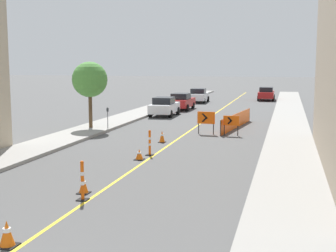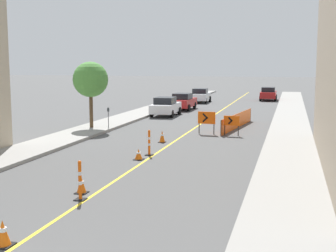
{
  "view_description": "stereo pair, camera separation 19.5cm",
  "coord_description": "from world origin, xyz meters",
  "px_view_note": "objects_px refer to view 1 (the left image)",
  "views": [
    {
      "loc": [
        6.16,
        -5.87,
        4.41
      ],
      "look_at": [
        -0.14,
        18.68,
        1.0
      ],
      "focal_mm": 50.0,
      "sensor_mm": 36.0,
      "label": 1
    },
    {
      "loc": [
        6.35,
        -5.82,
        4.41
      ],
      "look_at": [
        -0.14,
        18.68,
        1.0
      ],
      "focal_mm": 50.0,
      "sensor_mm": 36.0,
      "label": 2
    }
  ],
  "objects_px": {
    "traffic_cone_second": "(84,185)",
    "parked_car_curb_mid": "(181,101)",
    "traffic_cone_nearest": "(7,234)",
    "parked_car_curb_near": "(164,106)",
    "delineator_post_front": "(82,183)",
    "delineator_post_rear": "(150,144)",
    "arrow_barricade_primary": "(206,119)",
    "arrow_barricade_secondary": "(231,122)",
    "street_tree_left_near": "(90,80)",
    "traffic_cone_fourth": "(162,137)",
    "parked_car_opposite_side": "(266,94)",
    "traffic_cone_third": "(139,154)",
    "parked_car_curb_far": "(199,95)",
    "parking_meter_far_curb": "(108,113)"
  },
  "relations": [
    {
      "from": "traffic_cone_second",
      "to": "parked_car_curb_mid",
      "type": "bearing_deg",
      "value": 96.2
    },
    {
      "from": "traffic_cone_nearest",
      "to": "parked_car_curb_near",
      "type": "relative_size",
      "value": 0.15
    },
    {
      "from": "delineator_post_front",
      "to": "delineator_post_rear",
      "type": "height_order",
      "value": "delineator_post_front"
    },
    {
      "from": "arrow_barricade_primary",
      "to": "parked_car_curb_mid",
      "type": "distance_m",
      "value": 15.47
    },
    {
      "from": "traffic_cone_second",
      "to": "arrow_barricade_secondary",
      "type": "xyz_separation_m",
      "value": [
        3.35,
        14.1,
        0.58
      ]
    },
    {
      "from": "delineator_post_front",
      "to": "delineator_post_rear",
      "type": "bearing_deg",
      "value": 90.18
    },
    {
      "from": "street_tree_left_near",
      "to": "arrow_barricade_secondary",
      "type": "bearing_deg",
      "value": -0.8
    },
    {
      "from": "traffic_cone_second",
      "to": "street_tree_left_near",
      "type": "distance_m",
      "value": 15.73
    },
    {
      "from": "traffic_cone_fourth",
      "to": "parked_car_opposite_side",
      "type": "distance_m",
      "value": 32.3
    },
    {
      "from": "traffic_cone_third",
      "to": "arrow_barricade_secondary",
      "type": "xyz_separation_m",
      "value": [
        3.23,
        8.28,
        0.62
      ]
    },
    {
      "from": "parked_car_curb_near",
      "to": "parked_car_opposite_side",
      "type": "bearing_deg",
      "value": 67.06
    },
    {
      "from": "traffic_cone_second",
      "to": "street_tree_left_near",
      "type": "bearing_deg",
      "value": 112.79
    },
    {
      "from": "arrow_barricade_primary",
      "to": "parked_car_curb_far",
      "type": "relative_size",
      "value": 0.32
    },
    {
      "from": "traffic_cone_fourth",
      "to": "parked_car_curb_mid",
      "type": "distance_m",
      "value": 18.59
    },
    {
      "from": "delineator_post_rear",
      "to": "parked_car_opposite_side",
      "type": "distance_m",
      "value": 35.95
    },
    {
      "from": "arrow_barricade_secondary",
      "to": "parking_meter_far_curb",
      "type": "relative_size",
      "value": 0.91
    },
    {
      "from": "parked_car_curb_mid",
      "to": "street_tree_left_near",
      "type": "bearing_deg",
      "value": -99.47
    },
    {
      "from": "arrow_barricade_secondary",
      "to": "traffic_cone_third",
      "type": "bearing_deg",
      "value": -106.19
    },
    {
      "from": "traffic_cone_nearest",
      "to": "parked_car_curb_mid",
      "type": "bearing_deg",
      "value": 95.63
    },
    {
      "from": "parked_car_curb_far",
      "to": "parking_meter_far_curb",
      "type": "bearing_deg",
      "value": -96.93
    },
    {
      "from": "traffic_cone_fourth",
      "to": "delineator_post_front",
      "type": "relative_size",
      "value": 0.51
    },
    {
      "from": "delineator_post_front",
      "to": "street_tree_left_near",
      "type": "distance_m",
      "value": 16.48
    },
    {
      "from": "traffic_cone_nearest",
      "to": "parked_car_curb_mid",
      "type": "distance_m",
      "value": 33.92
    },
    {
      "from": "parking_meter_far_curb",
      "to": "street_tree_left_near",
      "type": "bearing_deg",
      "value": -167.17
    },
    {
      "from": "traffic_cone_nearest",
      "to": "traffic_cone_third",
      "type": "relative_size",
      "value": 1.3
    },
    {
      "from": "delineator_post_front",
      "to": "parking_meter_far_curb",
      "type": "relative_size",
      "value": 0.97
    },
    {
      "from": "delineator_post_front",
      "to": "arrow_barricade_secondary",
      "type": "relative_size",
      "value": 1.07
    },
    {
      "from": "traffic_cone_second",
      "to": "arrow_barricade_primary",
      "type": "bearing_deg",
      "value": 82.99
    },
    {
      "from": "delineator_post_rear",
      "to": "parked_car_curb_near",
      "type": "xyz_separation_m",
      "value": [
        -3.68,
        16.66,
        0.26
      ]
    },
    {
      "from": "traffic_cone_third",
      "to": "arrow_barricade_secondary",
      "type": "distance_m",
      "value": 8.91
    },
    {
      "from": "parked_car_curb_mid",
      "to": "parking_meter_far_curb",
      "type": "xyz_separation_m",
      "value": [
        -1.72,
        -14.5,
        0.32
      ]
    },
    {
      "from": "traffic_cone_second",
      "to": "traffic_cone_third",
      "type": "xyz_separation_m",
      "value": [
        0.12,
        5.82,
        -0.05
      ]
    },
    {
      "from": "traffic_cone_fourth",
      "to": "parked_car_curb_near",
      "type": "distance_m",
      "value": 13.35
    },
    {
      "from": "parked_car_curb_far",
      "to": "parked_car_opposite_side",
      "type": "xyz_separation_m",
      "value": [
        7.28,
        4.96,
        0.0
      ]
    },
    {
      "from": "traffic_cone_third",
      "to": "street_tree_left_near",
      "type": "relative_size",
      "value": 0.11
    },
    {
      "from": "arrow_barricade_primary",
      "to": "parked_car_curb_mid",
      "type": "xyz_separation_m",
      "value": [
        -4.91,
        14.67,
        -0.18
      ]
    },
    {
      "from": "traffic_cone_second",
      "to": "parking_meter_far_curb",
      "type": "xyz_separation_m",
      "value": [
        -4.87,
        14.48,
        0.83
      ]
    },
    {
      "from": "traffic_cone_fourth",
      "to": "parked_car_opposite_side",
      "type": "bearing_deg",
      "value": 82.43
    },
    {
      "from": "delineator_post_front",
      "to": "delineator_post_rear",
      "type": "xyz_separation_m",
      "value": [
        -0.02,
        7.68,
        -0.03
      ]
    },
    {
      "from": "parked_car_curb_far",
      "to": "traffic_cone_second",
      "type": "bearing_deg",
      "value": -87.89
    },
    {
      "from": "traffic_cone_second",
      "to": "parked_car_curb_near",
      "type": "xyz_separation_m",
      "value": [
        -3.39,
        23.59,
        0.51
      ]
    },
    {
      "from": "delineator_post_rear",
      "to": "parking_meter_far_curb",
      "type": "bearing_deg",
      "value": 124.35
    },
    {
      "from": "delineator_post_rear",
      "to": "parking_meter_far_curb",
      "type": "height_order",
      "value": "parking_meter_far_curb"
    },
    {
      "from": "traffic_cone_fourth",
      "to": "parking_meter_far_curb",
      "type": "height_order",
      "value": "parking_meter_far_curb"
    },
    {
      "from": "traffic_cone_nearest",
      "to": "street_tree_left_near",
      "type": "distance_m",
      "value": 20.2
    },
    {
      "from": "parked_car_opposite_side",
      "to": "arrow_barricade_secondary",
      "type": "bearing_deg",
      "value": -91.96
    },
    {
      "from": "parked_car_curb_near",
      "to": "parked_car_curb_mid",
      "type": "relative_size",
      "value": 1.0
    },
    {
      "from": "delineator_post_front",
      "to": "parked_car_curb_far",
      "type": "relative_size",
      "value": 0.3
    },
    {
      "from": "traffic_cone_nearest",
      "to": "street_tree_left_near",
      "type": "xyz_separation_m",
      "value": [
        -6.15,
        19.0,
        3.01
      ]
    },
    {
      "from": "traffic_cone_third",
      "to": "parked_car_curb_near",
      "type": "distance_m",
      "value": 18.12
    }
  ]
}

